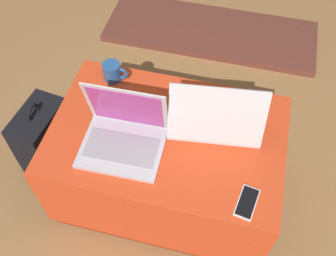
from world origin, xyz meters
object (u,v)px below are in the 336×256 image
at_px(laptop_far, 215,117).
at_px(coffee_mug, 113,72).
at_px(cell_phone, 247,202).
at_px(backpack, 43,139).
at_px(laptop_near, 124,134).

xyz_separation_m(laptop_far, coffee_mug, (-0.49, 0.15, -0.01)).
height_order(cell_phone, coffee_mug, coffee_mug).
distance_m(laptop_far, coffee_mug, 0.52).
relative_size(backpack, coffee_mug, 3.79).
height_order(laptop_far, coffee_mug, laptop_far).
xyz_separation_m(backpack, coffee_mug, (0.33, 0.23, 0.33)).
distance_m(laptop_near, laptop_far, 0.38).
bearing_deg(coffee_mug, backpack, -145.21).
distance_m(backpack, coffee_mug, 0.51).
height_order(laptop_near, laptop_far, laptop_near).
height_order(laptop_far, cell_phone, laptop_far).
distance_m(cell_phone, backpack, 1.07).
bearing_deg(laptop_far, coffee_mug, -24.03).
relative_size(cell_phone, coffee_mug, 1.21).
relative_size(laptop_near, coffee_mug, 2.83).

